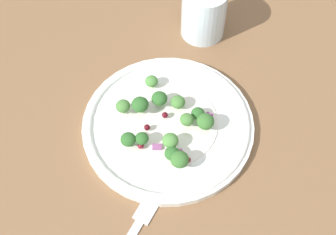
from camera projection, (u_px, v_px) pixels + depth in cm
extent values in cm
cube|color=brown|center=(156.00, 142.00, 67.66)|extent=(180.00, 180.00, 2.00)
cylinder|color=white|center=(168.00, 125.00, 67.46)|extent=(26.20, 26.20, 1.20)
torus|color=white|center=(168.00, 123.00, 66.95)|extent=(25.10, 25.10, 1.00)
cylinder|color=white|center=(168.00, 123.00, 66.87)|extent=(15.20, 15.20, 0.20)
cylinder|color=#8EB77A|center=(179.00, 163.00, 61.95)|extent=(0.97, 0.97, 0.97)
ellipsoid|color=#386B2D|center=(180.00, 159.00, 60.97)|extent=(2.59, 2.59, 1.94)
cylinder|color=#9EC684|center=(170.00, 144.00, 63.79)|extent=(0.88, 0.88, 0.88)
ellipsoid|color=#4C843D|center=(170.00, 140.00, 62.91)|extent=(2.35, 2.35, 1.77)
cylinder|color=#ADD18E|center=(172.00, 157.00, 63.09)|extent=(0.82, 0.82, 0.82)
ellipsoid|color=#2D6028|center=(172.00, 153.00, 62.27)|extent=(2.19, 2.19, 1.64)
cylinder|color=#ADD18E|center=(141.00, 109.00, 66.82)|extent=(0.98, 0.98, 0.98)
ellipsoid|color=#2D6028|center=(140.00, 104.00, 65.85)|extent=(2.61, 2.61, 1.96)
cylinder|color=#9EC684|center=(124.00, 110.00, 66.96)|extent=(0.84, 0.84, 0.84)
ellipsoid|color=#477A38|center=(123.00, 106.00, 66.13)|extent=(2.23, 2.23, 1.67)
cylinder|color=#8EB77A|center=(205.00, 126.00, 65.39)|extent=(0.99, 0.99, 0.99)
ellipsoid|color=#386B2D|center=(205.00, 121.00, 64.40)|extent=(2.64, 2.64, 1.98)
cylinder|color=#ADD18E|center=(178.00, 106.00, 67.98)|extent=(0.85, 0.85, 0.85)
ellipsoid|color=#477A38|center=(178.00, 102.00, 67.13)|extent=(2.26, 2.26, 1.69)
cylinder|color=#ADD18E|center=(152.00, 85.00, 70.28)|extent=(0.78, 0.78, 0.78)
ellipsoid|color=#4C843D|center=(152.00, 81.00, 69.50)|extent=(2.07, 2.07, 1.55)
cylinder|color=#9EC684|center=(198.00, 117.00, 67.01)|extent=(0.77, 0.77, 0.77)
ellipsoid|color=#2D6028|center=(198.00, 113.00, 66.23)|extent=(2.06, 2.06, 1.54)
cylinder|color=#9EC684|center=(187.00, 123.00, 65.80)|extent=(0.78, 0.78, 0.78)
ellipsoid|color=#477A38|center=(187.00, 119.00, 65.02)|extent=(2.07, 2.07, 1.55)
cylinder|color=#9EC684|center=(160.00, 103.00, 67.89)|extent=(0.91, 0.91, 0.91)
ellipsoid|color=#2D6028|center=(159.00, 98.00, 66.97)|extent=(2.43, 2.43, 1.82)
cylinder|color=#9EC684|center=(129.00, 143.00, 63.89)|extent=(0.84, 0.84, 0.84)
ellipsoid|color=#2D6028|center=(128.00, 139.00, 63.05)|extent=(2.25, 2.25, 1.69)
cylinder|color=#ADD18E|center=(142.00, 142.00, 63.95)|extent=(0.75, 0.75, 0.75)
ellipsoid|color=#2D6028|center=(142.00, 138.00, 63.20)|extent=(1.99, 1.99, 1.49)
sphere|color=maroon|center=(188.00, 160.00, 62.68)|extent=(0.79, 0.79, 0.79)
sphere|color=#4C0A14|center=(166.00, 116.00, 66.51)|extent=(0.93, 0.93, 0.93)
sphere|color=maroon|center=(141.00, 146.00, 63.76)|extent=(0.97, 0.97, 0.97)
sphere|color=#4C0A14|center=(148.00, 126.00, 65.46)|extent=(0.93, 0.93, 0.93)
cube|color=#A35B93|center=(179.00, 152.00, 63.80)|extent=(1.32, 1.31, 0.36)
cube|color=#934C84|center=(157.00, 147.00, 64.17)|extent=(1.43, 1.64, 0.41)
cube|color=#843D75|center=(209.00, 116.00, 66.87)|extent=(0.89, 1.11, 0.54)
cube|color=silver|center=(146.00, 210.00, 60.24)|extent=(3.66, 2.49, 0.50)
cylinder|color=silver|center=(204.00, 13.00, 75.38)|extent=(7.71, 7.71, 9.06)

